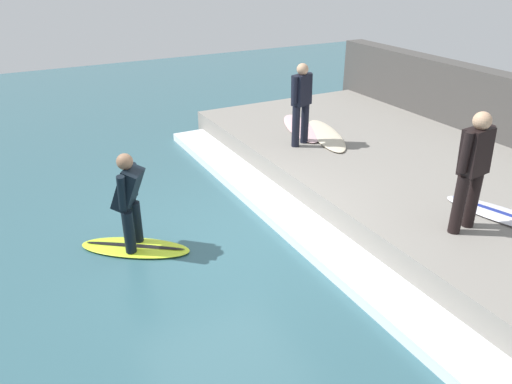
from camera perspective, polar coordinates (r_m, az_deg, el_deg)
ground_plane at (r=7.50m, az=-4.04°, el=-5.75°), size 28.00×28.00×0.00m
concrete_ledge at (r=9.37m, az=17.57°, el=1.57°), size 4.40×9.63×0.52m
back_wall at (r=10.98m, az=27.26°, el=6.94°), size 0.50×10.11×1.78m
wave_foam_crest at (r=7.96m, az=4.11°, el=-3.07°), size 0.71×9.15×0.16m
surfboard_riding at (r=7.51m, az=-13.63°, el=-6.18°), size 1.63×1.39×0.07m
surfer_riding at (r=7.12m, az=-14.31°, el=-0.54°), size 0.57×0.56×1.43m
surfer_waiting_near at (r=6.97m, az=23.55°, el=2.73°), size 0.56×0.30×1.64m
surfboard_waiting_near at (r=7.90m, az=26.36°, el=-2.36°), size 0.95×1.72×0.07m
surfer_waiting_far at (r=9.56m, az=5.20°, el=10.42°), size 0.50×0.34×1.57m
surfboard_waiting_far at (r=10.31m, az=8.00°, el=6.47°), size 1.20×2.07×0.06m
surfboard_spare at (r=10.69m, az=5.14°, el=7.34°), size 1.10×1.98×0.06m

